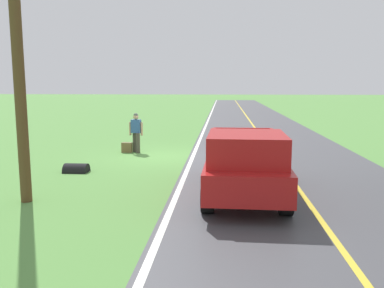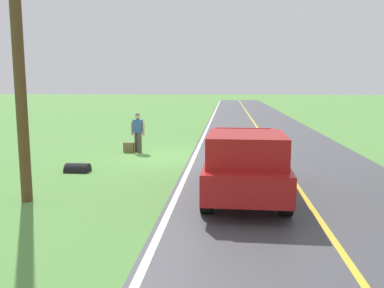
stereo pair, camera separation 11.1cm
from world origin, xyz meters
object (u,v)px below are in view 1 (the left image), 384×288
(utility_pole_roadside, at_px, (16,26))
(pickup_truck_passing, at_px, (245,161))
(suitcase_carried, at_px, (127,148))
(hitchhiker_walking, at_px, (136,130))

(utility_pole_roadside, bearing_deg, pickup_truck_passing, -171.31)
(pickup_truck_passing, xyz_separation_m, utility_pole_roadside, (5.63, 0.86, 3.42))
(suitcase_carried, relative_size, utility_pole_roadside, 0.05)
(hitchhiker_walking, bearing_deg, utility_pole_roadside, 80.81)
(suitcase_carried, height_order, pickup_truck_passing, pickup_truck_passing)
(hitchhiker_walking, distance_m, suitcase_carried, 0.87)
(suitcase_carried, bearing_deg, hitchhiker_walking, 100.86)
(hitchhiker_walking, bearing_deg, pickup_truck_passing, 122.93)
(hitchhiker_walking, xyz_separation_m, utility_pole_roadside, (1.24, 7.65, 3.40))
(hitchhiker_walking, bearing_deg, suitcase_carried, 6.06)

